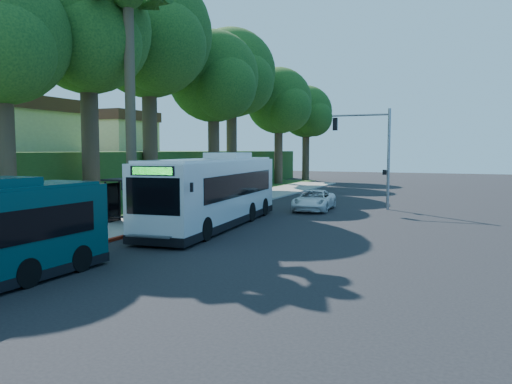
% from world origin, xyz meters
% --- Properties ---
extents(ground, '(140.00, 140.00, 0.00)m').
position_xyz_m(ground, '(0.00, 0.00, 0.00)').
color(ground, black).
rests_on(ground, ground).
extents(sidewalk, '(4.50, 70.00, 0.12)m').
position_xyz_m(sidewalk, '(-7.30, 0.00, 0.06)').
color(sidewalk, gray).
rests_on(sidewalk, ground).
extents(red_curb, '(0.25, 30.00, 0.13)m').
position_xyz_m(red_curb, '(-5.00, -4.00, 0.07)').
color(red_curb, maroon).
rests_on(red_curb, ground).
extents(grass_verge, '(8.00, 70.00, 0.06)m').
position_xyz_m(grass_verge, '(-13.00, 5.00, 0.03)').
color(grass_verge, '#234719').
rests_on(grass_verge, ground).
extents(bus_shelter, '(3.20, 1.51, 2.55)m').
position_xyz_m(bus_shelter, '(-7.26, -2.86, 1.81)').
color(bus_shelter, black).
rests_on(bus_shelter, ground).
extents(stop_sign_pole, '(0.35, 0.06, 3.17)m').
position_xyz_m(stop_sign_pole, '(-5.40, -5.00, 2.08)').
color(stop_sign_pole, gray).
rests_on(stop_sign_pole, ground).
extents(traffic_signal_pole, '(4.10, 0.30, 7.00)m').
position_xyz_m(traffic_signal_pole, '(3.78, 10.00, 4.42)').
color(traffic_signal_pole, gray).
rests_on(traffic_signal_pole, ground).
extents(palm_tree, '(4.20, 4.20, 14.40)m').
position_xyz_m(palm_tree, '(-8.20, -1.50, 12.38)').
color(palm_tree, '#4C3F2D').
rests_on(palm_tree, ground).
extents(hillside_backdrop, '(24.00, 60.00, 8.80)m').
position_xyz_m(hillside_backdrop, '(-26.30, 15.10, 2.44)').
color(hillside_backdrop, '#234719').
rests_on(hillside_backdrop, ground).
extents(tree_0, '(8.40, 8.00, 15.70)m').
position_xyz_m(tree_0, '(-12.40, -0.02, 11.20)').
color(tree_0, '#382B1E').
rests_on(tree_0, ground).
extents(tree_1, '(10.50, 10.00, 18.26)m').
position_xyz_m(tree_1, '(-13.37, 7.98, 12.73)').
color(tree_1, '#382B1E').
rests_on(tree_1, ground).
extents(tree_2, '(8.82, 8.40, 15.12)m').
position_xyz_m(tree_2, '(-11.89, 15.98, 10.48)').
color(tree_2, '#382B1E').
rests_on(tree_2, ground).
extents(tree_3, '(10.08, 9.60, 17.28)m').
position_xyz_m(tree_3, '(-13.88, 23.98, 11.98)').
color(tree_3, '#382B1E').
rests_on(tree_3, ground).
extents(tree_4, '(8.40, 8.00, 14.14)m').
position_xyz_m(tree_4, '(-11.40, 31.98, 9.73)').
color(tree_4, '#382B1E').
rests_on(tree_4, ground).
extents(tree_5, '(7.35, 7.00, 12.86)m').
position_xyz_m(tree_5, '(-10.41, 39.99, 8.96)').
color(tree_5, '#382B1E').
rests_on(tree_5, ground).
extents(tree_6, '(7.56, 7.20, 13.74)m').
position_xyz_m(tree_6, '(-12.91, -6.01, 9.71)').
color(tree_6, '#382B1E').
rests_on(tree_6, ground).
extents(white_bus, '(4.12, 13.62, 4.00)m').
position_xyz_m(white_bus, '(-2.79, -1.41, 1.95)').
color(white_bus, silver).
rests_on(white_bus, ground).
extents(pickup, '(2.73, 5.21, 1.40)m').
position_xyz_m(pickup, '(0.21, 7.51, 0.70)').
color(pickup, white).
rests_on(pickup, ground).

